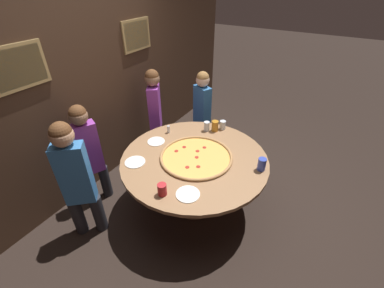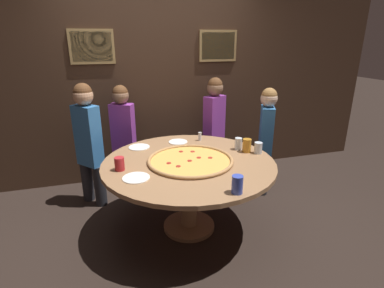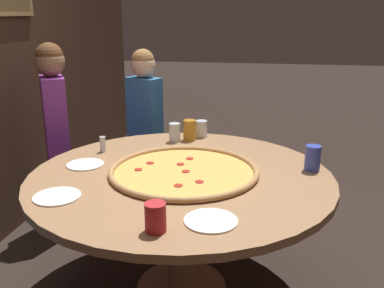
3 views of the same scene
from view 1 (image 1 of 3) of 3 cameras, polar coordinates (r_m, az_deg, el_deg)
name	(u,v)px [view 1 (image 1 of 3)]	position (r m, az deg, el deg)	size (l,w,h in m)	color
ground_plane	(194,203)	(3.37, 0.49, -13.08)	(24.00, 24.00, 0.00)	black
back_wall	(95,85)	(3.44, -20.73, 12.15)	(6.40, 0.08, 2.60)	#3D281C
dining_table	(194,166)	(2.95, 0.54, -4.94)	(1.64, 1.64, 0.74)	#936B47
giant_pizza	(196,156)	(2.86, 0.94, -2.79)	(0.82, 0.82, 0.03)	#E5A84C
drink_cup_near_left	(215,126)	(3.33, 5.12, 4.01)	(0.09, 0.09, 0.14)	#BC7A23
drink_cup_beside_pizza	(162,189)	(2.42, -6.65, -10.00)	(0.09, 0.09, 0.12)	#B22328
drink_cup_far_left	(223,125)	(3.39, 6.84, 4.22)	(0.08, 0.08, 0.11)	silver
drink_cup_far_right	(207,126)	(3.33, 3.28, 3.95)	(0.07, 0.07, 0.13)	silver
drink_cup_near_right	(262,164)	(2.76, 15.24, -4.37)	(0.09, 0.09, 0.14)	#384CB7
white_plate_beside_cup	(188,194)	(2.44, -0.93, -11.07)	(0.23, 0.23, 0.01)	white
white_plate_left_side	(135,162)	(2.87, -12.54, -3.93)	(0.22, 0.22, 0.01)	white
white_plate_near_front	(156,141)	(3.16, -7.98, 0.57)	(0.21, 0.21, 0.01)	white
condiment_shaker	(169,129)	(3.30, -5.23, 3.28)	(0.04, 0.04, 0.10)	silver
diner_far_right	(88,151)	(3.19, -22.11, -1.37)	(0.35, 0.25, 1.32)	#232328
diner_side_left	(202,108)	(3.92, 2.24, 7.94)	(0.25, 0.34, 1.31)	#232328
diner_centre_back	(155,110)	(3.82, -8.24, 7.54)	(0.36, 0.29, 1.38)	#232328
diner_far_left	(76,176)	(2.78, -24.46, -6.59)	(0.33, 0.35, 1.40)	#232328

